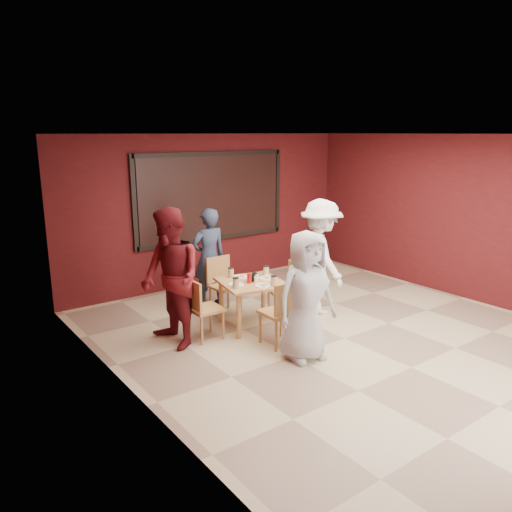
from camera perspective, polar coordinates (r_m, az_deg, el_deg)
floor at (r=7.23m, az=10.09°, el=-9.25°), size 7.00×7.00×0.00m
window_blinds at (r=9.42m, az=-4.95°, el=6.75°), size 3.00×0.02×1.50m
dining_table at (r=7.34m, az=-0.50°, el=-3.51°), size 1.05×1.05×0.85m
chair_front at (r=6.71m, az=3.05°, el=-6.12°), size 0.46×0.46×0.92m
chair_back at (r=7.98m, az=-3.85°, el=-2.93°), size 0.44×0.44×0.90m
chair_left at (r=6.96m, az=-6.30°, el=-5.67°), size 0.43×0.43×0.88m
chair_right at (r=7.84m, az=3.50°, el=-3.44°), size 0.53×0.53×0.85m
diner_front at (r=6.28m, az=5.73°, el=-4.58°), size 0.88×0.63×1.67m
diner_back at (r=8.24m, az=-5.41°, el=-0.18°), size 0.63×0.44×1.64m
diner_left at (r=6.69m, az=-9.69°, el=-2.56°), size 0.73×0.93×1.89m
diner_right at (r=7.93m, az=7.38°, el=-0.10°), size 0.99×1.32×1.82m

